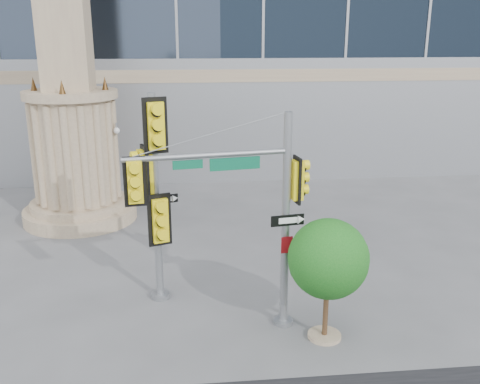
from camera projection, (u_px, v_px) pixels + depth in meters
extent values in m
plane|color=#545456|center=(261.00, 330.00, 13.44)|extent=(120.00, 120.00, 0.00)
cylinder|color=gray|center=(81.00, 213.00, 21.35)|extent=(4.40, 4.40, 0.50)
cylinder|color=gray|center=(80.00, 203.00, 21.24)|extent=(3.80, 3.80, 0.30)
cylinder|color=gray|center=(75.00, 150.00, 20.62)|extent=(3.00, 3.00, 4.00)
cylinder|color=gray|center=(70.00, 94.00, 20.00)|extent=(3.50, 3.50, 0.30)
cone|color=#472D14|center=(105.00, 83.00, 20.02)|extent=(0.24, 0.24, 0.50)
cone|color=#472D14|center=(33.00, 84.00, 19.76)|extent=(0.24, 0.24, 0.50)
cylinder|color=slate|center=(283.00, 321.00, 13.74)|extent=(0.51, 0.51, 0.11)
cylinder|color=slate|center=(286.00, 224.00, 12.97)|extent=(0.20, 0.20, 5.44)
cylinder|color=slate|center=(207.00, 155.00, 11.99)|extent=(3.79, 0.70, 0.13)
cube|color=#0B5F3F|center=(235.00, 164.00, 12.19)|extent=(1.17, 0.21, 0.29)
cube|color=yellow|center=(135.00, 182.00, 11.74)|extent=(0.53, 0.33, 1.13)
cube|color=yellow|center=(297.00, 180.00, 12.72)|extent=(0.33, 0.53, 1.13)
cube|color=black|center=(288.00, 220.00, 12.81)|extent=(0.83, 0.15, 0.27)
cube|color=maroon|center=(287.00, 245.00, 13.00)|extent=(0.29, 0.07, 0.42)
cylinder|color=slate|center=(161.00, 295.00, 15.07)|extent=(0.55, 0.55, 0.14)
cylinder|color=slate|center=(156.00, 201.00, 14.27)|extent=(0.21, 0.21, 5.73)
cube|color=yellow|center=(155.00, 126.00, 13.46)|extent=(0.70, 0.50, 1.43)
cube|color=yellow|center=(145.00, 173.00, 13.94)|extent=(0.50, 0.70, 1.43)
cube|color=yellow|center=(159.00, 220.00, 14.18)|extent=(0.70, 0.50, 1.43)
cube|color=black|center=(165.00, 199.00, 14.22)|extent=(0.68, 0.26, 0.23)
cylinder|color=gray|center=(324.00, 336.00, 13.11)|extent=(0.82, 0.82, 0.09)
cylinder|color=#382314|center=(326.00, 307.00, 12.89)|extent=(0.13, 0.13, 1.64)
sphere|color=#145816|center=(328.00, 259.00, 12.52)|extent=(1.91, 1.91, 1.91)
sphere|color=#145816|center=(342.00, 265.00, 12.86)|extent=(1.18, 1.18, 1.18)
sphere|color=#145816|center=(317.00, 272.00, 12.34)|extent=(1.00, 1.00, 1.00)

